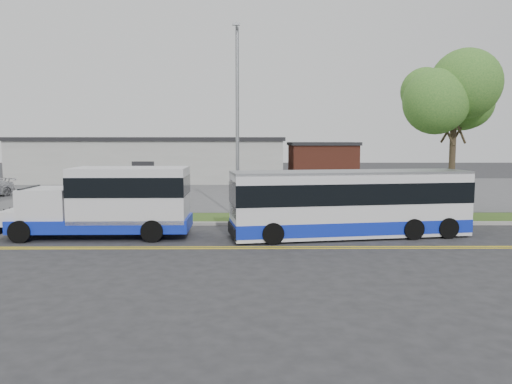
{
  "coord_description": "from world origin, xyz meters",
  "views": [
    {
      "loc": [
        3.74,
        -22.49,
        4.01
      ],
      "look_at": [
        3.92,
        1.04,
        1.6
      ],
      "focal_mm": 35.0,
      "sensor_mm": 36.0,
      "label": 1
    }
  ],
  "objects_px": {
    "parked_car_a": "(128,187)",
    "streetlight_near": "(237,116)",
    "shuttle_bus": "(113,200)",
    "transit_bus": "(350,204)",
    "tree_east": "(455,97)"
  },
  "relations": [
    {
      "from": "shuttle_bus",
      "to": "transit_bus",
      "type": "height_order",
      "value": "shuttle_bus"
    },
    {
      "from": "shuttle_bus",
      "to": "parked_car_a",
      "type": "height_order",
      "value": "shuttle_bus"
    },
    {
      "from": "shuttle_bus",
      "to": "streetlight_near",
      "type": "bearing_deg",
      "value": 40.6
    },
    {
      "from": "shuttle_bus",
      "to": "parked_car_a",
      "type": "relative_size",
      "value": 1.62
    },
    {
      "from": "parked_car_a",
      "to": "streetlight_near",
      "type": "bearing_deg",
      "value": -31.56
    },
    {
      "from": "transit_bus",
      "to": "parked_car_a",
      "type": "distance_m",
      "value": 18.18
    },
    {
      "from": "tree_east",
      "to": "streetlight_near",
      "type": "relative_size",
      "value": 0.88
    },
    {
      "from": "tree_east",
      "to": "streetlight_near",
      "type": "height_order",
      "value": "streetlight_near"
    },
    {
      "from": "tree_east",
      "to": "transit_bus",
      "type": "distance_m",
      "value": 9.18
    },
    {
      "from": "tree_east",
      "to": "streetlight_near",
      "type": "bearing_deg",
      "value": -178.58
    },
    {
      "from": "streetlight_near",
      "to": "shuttle_bus",
      "type": "relative_size",
      "value": 1.24
    },
    {
      "from": "streetlight_near",
      "to": "parked_car_a",
      "type": "bearing_deg",
      "value": 131.95
    },
    {
      "from": "streetlight_near",
      "to": "transit_bus",
      "type": "bearing_deg",
      "value": -43.15
    },
    {
      "from": "streetlight_near",
      "to": "parked_car_a",
      "type": "xyz_separation_m",
      "value": [
        -7.73,
        8.6,
        -4.35
      ]
    },
    {
      "from": "tree_east",
      "to": "shuttle_bus",
      "type": "bearing_deg",
      "value": -163.42
    }
  ]
}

